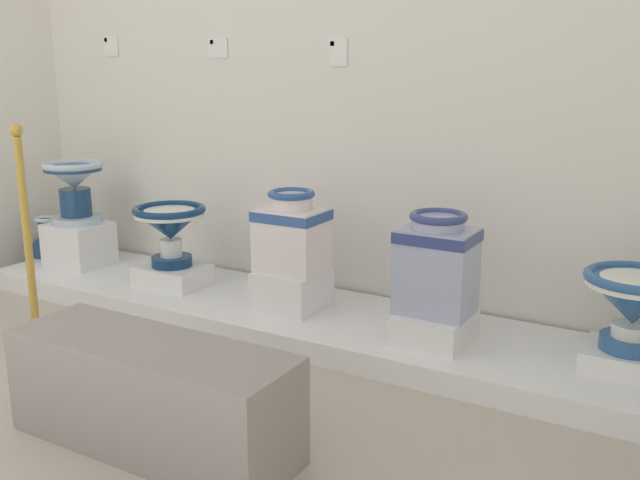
{
  "coord_description": "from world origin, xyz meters",
  "views": [
    {
      "loc": [
        4.08,
        -0.34,
        1.35
      ],
      "look_at": [
        2.34,
        2.66,
        0.49
      ],
      "focal_mm": 39.93,
      "sensor_mm": 36.0,
      "label": 1
    }
  ],
  "objects_px": {
    "plinth_block_leftmost": "(434,326)",
    "decorative_vase_corner": "(48,249)",
    "info_placard_third": "(338,52)",
    "antique_toilet_slender_white": "(634,299)",
    "antique_toilet_pale_glazed": "(292,231)",
    "info_placard_first": "(111,46)",
    "plinth_block_slender_white": "(628,359)",
    "antique_toilet_leftmost": "(437,261)",
    "antique_toilet_broad_patterned": "(74,183)",
    "info_placard_second": "(218,48)",
    "plinth_block_broad_patterned": "(79,244)",
    "plinth_block_pale_glazed": "(292,289)",
    "plinth_block_central_ornate": "(173,276)",
    "museum_bench": "(152,395)",
    "antique_toilet_central_ornate": "(170,224)",
    "stanchion_post_near_left": "(31,273)"
  },
  "relations": [
    {
      "from": "plinth_block_pale_glazed",
      "to": "info_placard_second",
      "type": "bearing_deg",
      "value": 151.42
    },
    {
      "from": "info_placard_first",
      "to": "museum_bench",
      "type": "bearing_deg",
      "value": -42.5
    },
    {
      "from": "plinth_block_leftmost",
      "to": "decorative_vase_corner",
      "type": "bearing_deg",
      "value": 177.39
    },
    {
      "from": "info_placard_second",
      "to": "plinth_block_broad_patterned",
      "type": "bearing_deg",
      "value": -154.59
    },
    {
      "from": "antique_toilet_pale_glazed",
      "to": "info_placard_first",
      "type": "relative_size",
      "value": 3.3
    },
    {
      "from": "plinth_block_leftmost",
      "to": "plinth_block_slender_white",
      "type": "distance_m",
      "value": 0.83
    },
    {
      "from": "antique_toilet_slender_white",
      "to": "info_placard_third",
      "type": "bearing_deg",
      "value": 166.87
    },
    {
      "from": "antique_toilet_central_ornate",
      "to": "stanchion_post_near_left",
      "type": "xyz_separation_m",
      "value": [
        -0.29,
        -0.72,
        -0.15
      ]
    },
    {
      "from": "plinth_block_broad_patterned",
      "to": "info_placard_first",
      "type": "relative_size",
      "value": 2.78
    },
    {
      "from": "museum_bench",
      "to": "plinth_block_broad_patterned",
      "type": "bearing_deg",
      "value": 144.78
    },
    {
      "from": "plinth_block_pale_glazed",
      "to": "antique_toilet_slender_white",
      "type": "xyz_separation_m",
      "value": [
        1.63,
        0.04,
        0.21
      ]
    },
    {
      "from": "decorative_vase_corner",
      "to": "museum_bench",
      "type": "xyz_separation_m",
      "value": [
        2.19,
        -1.34,
        0.05
      ]
    },
    {
      "from": "plinth_block_central_ornate",
      "to": "decorative_vase_corner",
      "type": "bearing_deg",
      "value": 175.19
    },
    {
      "from": "plinth_block_slender_white",
      "to": "info_placard_second",
      "type": "relative_size",
      "value": 2.61
    },
    {
      "from": "plinth_block_pale_glazed",
      "to": "antique_toilet_central_ornate",
      "type": "bearing_deg",
      "value": -178.19
    },
    {
      "from": "info_placard_third",
      "to": "decorative_vase_corner",
      "type": "xyz_separation_m",
      "value": [
        -2.01,
        -0.34,
        -1.26
      ]
    },
    {
      "from": "plinth_block_broad_patterned",
      "to": "plinth_block_pale_glazed",
      "type": "bearing_deg",
      "value": -0.53
    },
    {
      "from": "plinth_block_leftmost",
      "to": "antique_toilet_pale_glazed",
      "type": "bearing_deg",
      "value": 176.24
    },
    {
      "from": "antique_toilet_slender_white",
      "to": "decorative_vase_corner",
      "type": "distance_m",
      "value": 3.62
    },
    {
      "from": "info_placard_first",
      "to": "stanchion_post_near_left",
      "type": "bearing_deg",
      "value": -65.05
    },
    {
      "from": "stanchion_post_near_left",
      "to": "antique_toilet_central_ornate",
      "type": "bearing_deg",
      "value": 68.34
    },
    {
      "from": "plinth_block_central_ornate",
      "to": "antique_toilet_pale_glazed",
      "type": "relative_size",
      "value": 0.92
    },
    {
      "from": "plinth_block_broad_patterned",
      "to": "plinth_block_leftmost",
      "type": "distance_m",
      "value": 2.42
    },
    {
      "from": "antique_toilet_slender_white",
      "to": "info_placard_second",
      "type": "distance_m",
      "value": 2.63
    },
    {
      "from": "plinth_block_pale_glazed",
      "to": "decorative_vase_corner",
      "type": "bearing_deg",
      "value": 177.86
    },
    {
      "from": "plinth_block_broad_patterned",
      "to": "antique_toilet_central_ornate",
      "type": "distance_m",
      "value": 0.84
    },
    {
      "from": "plinth_block_slender_white",
      "to": "info_placard_third",
      "type": "bearing_deg",
      "value": 166.87
    },
    {
      "from": "plinth_block_slender_white",
      "to": "info_placard_second",
      "type": "bearing_deg",
      "value": 171.17
    },
    {
      "from": "antique_toilet_leftmost",
      "to": "antique_toilet_slender_white",
      "type": "distance_m",
      "value": 0.83
    },
    {
      "from": "antique_toilet_slender_white",
      "to": "museum_bench",
      "type": "distance_m",
      "value": 1.94
    },
    {
      "from": "info_placard_first",
      "to": "plinth_block_leftmost",
      "type": "bearing_deg",
      "value": -10.89
    },
    {
      "from": "antique_toilet_central_ornate",
      "to": "info_placard_second",
      "type": "xyz_separation_m",
      "value": [
        0.04,
        0.44,
        0.97
      ]
    },
    {
      "from": "info_placard_third",
      "to": "info_placard_first",
      "type": "bearing_deg",
      "value": -180.0
    },
    {
      "from": "plinth_block_slender_white",
      "to": "museum_bench",
      "type": "relative_size",
      "value": 0.32
    },
    {
      "from": "plinth_block_pale_glazed",
      "to": "info_placard_first",
      "type": "xyz_separation_m",
      "value": [
        -1.63,
        0.42,
        1.25
      ]
    },
    {
      "from": "plinth_block_slender_white",
      "to": "info_placard_first",
      "type": "height_order",
      "value": "info_placard_first"
    },
    {
      "from": "antique_toilet_central_ornate",
      "to": "antique_toilet_pale_glazed",
      "type": "xyz_separation_m",
      "value": [
        0.8,
        0.03,
        0.05
      ]
    },
    {
      "from": "plinth_block_broad_patterned",
      "to": "antique_toilet_broad_patterned",
      "type": "xyz_separation_m",
      "value": [
        0.0,
        0.0,
        0.39
      ]
    },
    {
      "from": "antique_toilet_central_ornate",
      "to": "antique_toilet_slender_white",
      "type": "height_order",
      "value": "antique_toilet_central_ornate"
    },
    {
      "from": "plinth_block_leftmost",
      "to": "antique_toilet_leftmost",
      "type": "relative_size",
      "value": 0.78
    },
    {
      "from": "decorative_vase_corner",
      "to": "stanchion_post_near_left",
      "type": "xyz_separation_m",
      "value": [
        0.89,
        -0.82,
        0.17
      ]
    },
    {
      "from": "plinth_block_broad_patterned",
      "to": "plinth_block_central_ornate",
      "type": "relative_size",
      "value": 0.91
    },
    {
      "from": "antique_toilet_leftmost",
      "to": "antique_toilet_pale_glazed",
      "type": "bearing_deg",
      "value": 176.24
    },
    {
      "from": "plinth_block_leftmost",
      "to": "decorative_vase_corner",
      "type": "relative_size",
      "value": 0.98
    },
    {
      "from": "antique_toilet_leftmost",
      "to": "info_placard_second",
      "type": "bearing_deg",
      "value": 163.39
    },
    {
      "from": "plinth_block_broad_patterned",
      "to": "antique_toilet_central_ornate",
      "type": "height_order",
      "value": "antique_toilet_central_ornate"
    },
    {
      "from": "antique_toilet_pale_glazed",
      "to": "info_placard_first",
      "type": "height_order",
      "value": "info_placard_first"
    },
    {
      "from": "antique_toilet_leftmost",
      "to": "antique_toilet_broad_patterned",
      "type": "bearing_deg",
      "value": 178.39
    },
    {
      "from": "antique_toilet_leftmost",
      "to": "antique_toilet_central_ornate",
      "type": "bearing_deg",
      "value": 179.01
    },
    {
      "from": "plinth_block_leftmost",
      "to": "decorative_vase_corner",
      "type": "height_order",
      "value": "decorative_vase_corner"
    }
  ]
}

